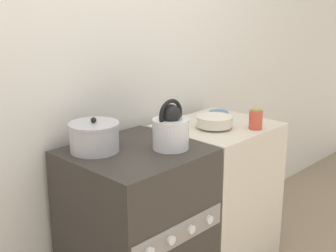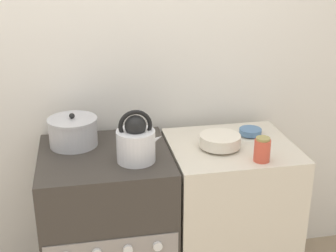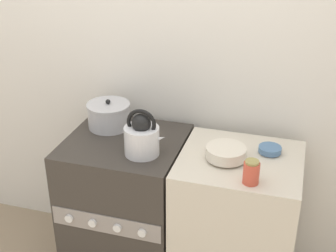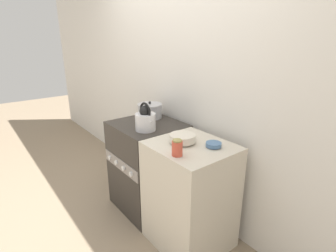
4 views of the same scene
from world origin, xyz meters
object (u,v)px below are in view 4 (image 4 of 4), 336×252
at_px(small_ceramic_bowl, 214,145).
at_px(cooking_pot, 150,111).
at_px(kettle, 146,120).
at_px(enamel_bowl, 182,138).
at_px(stove, 148,166).
at_px(storage_jar, 177,148).

bearing_deg(small_ceramic_bowl, cooking_pot, 176.91).
relative_size(kettle, enamel_bowl, 1.24).
xyz_separation_m(enamel_bowl, small_ceramic_bowl, (0.21, 0.13, -0.02)).
bearing_deg(stove, cooking_pot, 136.91).
xyz_separation_m(cooking_pot, storage_jar, (0.86, -0.36, -0.01)).
height_order(cooking_pot, small_ceramic_bowl, cooking_pot).
xyz_separation_m(stove, storage_jar, (0.72, -0.22, 0.51)).
height_order(stove, kettle, kettle).
bearing_deg(cooking_pot, kettle, -40.04).
relative_size(stove, kettle, 3.58).
relative_size(stove, small_ceramic_bowl, 7.67).
relative_size(cooking_pot, storage_jar, 2.09).
relative_size(cooking_pot, small_ceramic_bowl, 2.10).
bearing_deg(small_ceramic_bowl, stove, -173.81).
height_order(kettle, cooking_pot, kettle).
xyz_separation_m(kettle, small_ceramic_bowl, (0.63, 0.19, -0.08)).
distance_m(cooking_pot, enamel_bowl, 0.74).
height_order(stove, storage_jar, storage_jar).
distance_m(kettle, cooking_pot, 0.38).
relative_size(stove, cooking_pot, 3.66).
height_order(stove, small_ceramic_bowl, small_ceramic_bowl).
bearing_deg(cooking_pot, storage_jar, -22.54).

